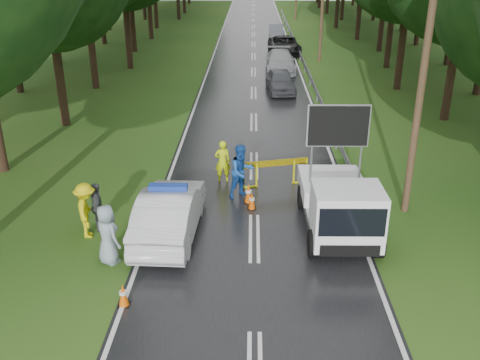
{
  "coord_description": "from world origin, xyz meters",
  "views": [
    {
      "loc": [
        -0.12,
        -14.62,
        8.39
      ],
      "look_at": [
        -0.48,
        1.54,
        1.3
      ],
      "focal_mm": 40.0,
      "sensor_mm": 36.0,
      "label": 1
    }
  ],
  "objects_px": {
    "civilian": "(242,171)",
    "queue_car_second": "(280,61)",
    "barrier": "(276,166)",
    "queue_car_first": "(280,81)",
    "police_sedan": "(170,212)",
    "queue_car_third": "(284,45)",
    "queue_car_fourth": "(276,32)",
    "work_truck": "(340,204)",
    "officer": "(223,161)"
  },
  "relations": [
    {
      "from": "officer",
      "to": "civilian",
      "type": "height_order",
      "value": "civilian"
    },
    {
      "from": "barrier",
      "to": "queue_car_third",
      "type": "xyz_separation_m",
      "value": [
        1.8,
        27.21,
        -0.06
      ]
    },
    {
      "from": "queue_car_first",
      "to": "queue_car_fourth",
      "type": "relative_size",
      "value": 1.01
    },
    {
      "from": "police_sedan",
      "to": "queue_car_second",
      "type": "xyz_separation_m",
      "value": [
        4.57,
        24.19,
        -0.05
      ]
    },
    {
      "from": "civilian",
      "to": "queue_car_second",
      "type": "relative_size",
      "value": 0.39
    },
    {
      "from": "police_sedan",
      "to": "officer",
      "type": "xyz_separation_m",
      "value": [
        1.43,
        4.23,
        0.04
      ]
    },
    {
      "from": "barrier",
      "to": "queue_car_second",
      "type": "distance_m",
      "value": 20.36
    },
    {
      "from": "barrier",
      "to": "queue_car_second",
      "type": "bearing_deg",
      "value": 72.55
    },
    {
      "from": "civilian",
      "to": "queue_car_third",
      "type": "relative_size",
      "value": 0.38
    },
    {
      "from": "barrier",
      "to": "officer",
      "type": "distance_m",
      "value": 2.05
    },
    {
      "from": "barrier",
      "to": "queue_car_third",
      "type": "bearing_deg",
      "value": 71.96
    },
    {
      "from": "police_sedan",
      "to": "barrier",
      "type": "distance_m",
      "value": 5.17
    },
    {
      "from": "police_sedan",
      "to": "queue_car_third",
      "type": "relative_size",
      "value": 0.92
    },
    {
      "from": "queue_car_first",
      "to": "queue_car_fourth",
      "type": "bearing_deg",
      "value": 84.29
    },
    {
      "from": "police_sedan",
      "to": "officer",
      "type": "distance_m",
      "value": 4.46
    },
    {
      "from": "queue_car_second",
      "to": "queue_car_third",
      "type": "bearing_deg",
      "value": 83.93
    },
    {
      "from": "barrier",
      "to": "civilian",
      "type": "relative_size",
      "value": 1.25
    },
    {
      "from": "police_sedan",
      "to": "barrier",
      "type": "height_order",
      "value": "police_sedan"
    },
    {
      "from": "work_truck",
      "to": "queue_car_first",
      "type": "bearing_deg",
      "value": 92.32
    },
    {
      "from": "queue_car_first",
      "to": "officer",
      "type": "bearing_deg",
      "value": -105.81
    },
    {
      "from": "work_truck",
      "to": "officer",
      "type": "relative_size",
      "value": 2.92
    },
    {
      "from": "queue_car_second",
      "to": "civilian",
      "type": "bearing_deg",
      "value": -96.91
    },
    {
      "from": "work_truck",
      "to": "queue_car_third",
      "type": "xyz_separation_m",
      "value": [
        -0.04,
        30.88,
        -0.31
      ]
    },
    {
      "from": "queue_car_fourth",
      "to": "civilian",
      "type": "bearing_deg",
      "value": -92.55
    },
    {
      "from": "officer",
      "to": "queue_car_second",
      "type": "height_order",
      "value": "officer"
    },
    {
      "from": "barrier",
      "to": "queue_car_fourth",
      "type": "bearing_deg",
      "value": 73.46
    },
    {
      "from": "police_sedan",
      "to": "barrier",
      "type": "xyz_separation_m",
      "value": [
        3.44,
        3.86,
        0.01
      ]
    },
    {
      "from": "civilian",
      "to": "queue_car_fourth",
      "type": "bearing_deg",
      "value": 52.63
    },
    {
      "from": "barrier",
      "to": "queue_car_first",
      "type": "bearing_deg",
      "value": 72.32
    },
    {
      "from": "civilian",
      "to": "queue_car_first",
      "type": "bearing_deg",
      "value": 48.98
    },
    {
      "from": "work_truck",
      "to": "queue_car_first",
      "type": "xyz_separation_m",
      "value": [
        -0.99,
        18.0,
        -0.34
      ]
    },
    {
      "from": "civilian",
      "to": "queue_car_second",
      "type": "distance_m",
      "value": 21.47
    },
    {
      "from": "work_truck",
      "to": "queue_car_third",
      "type": "relative_size",
      "value": 0.92
    },
    {
      "from": "civilian",
      "to": "officer",
      "type": "bearing_deg",
      "value": 85.93
    },
    {
      "from": "officer",
      "to": "civilian",
      "type": "relative_size",
      "value": 0.83
    },
    {
      "from": "queue_car_second",
      "to": "queue_car_fourth",
      "type": "distance_m",
      "value": 15.25
    },
    {
      "from": "police_sedan",
      "to": "work_truck",
      "type": "bearing_deg",
      "value": -175.76
    },
    {
      "from": "civilian",
      "to": "queue_car_first",
      "type": "relative_size",
      "value": 0.49
    },
    {
      "from": "queue_car_second",
      "to": "queue_car_third",
      "type": "xyz_separation_m",
      "value": [
        0.67,
        6.88,
        -0.0
      ]
    },
    {
      "from": "barrier",
      "to": "queue_car_third",
      "type": "distance_m",
      "value": 27.27
    },
    {
      "from": "police_sedan",
      "to": "queue_car_third",
      "type": "xyz_separation_m",
      "value": [
        5.24,
        31.08,
        -0.06
      ]
    },
    {
      "from": "work_truck",
      "to": "officer",
      "type": "bearing_deg",
      "value": 132.89
    },
    {
      "from": "queue_car_second",
      "to": "police_sedan",
      "type": "bearing_deg",
      "value": -101.23
    },
    {
      "from": "queue_car_fourth",
      "to": "queue_car_first",
      "type": "bearing_deg",
      "value": -89.88
    },
    {
      "from": "work_truck",
      "to": "civilian",
      "type": "relative_size",
      "value": 2.43
    },
    {
      "from": "work_truck",
      "to": "queue_car_second",
      "type": "height_order",
      "value": "work_truck"
    },
    {
      "from": "queue_car_second",
      "to": "queue_car_third",
      "type": "height_order",
      "value": "queue_car_second"
    },
    {
      "from": "police_sedan",
      "to": "work_truck",
      "type": "height_order",
      "value": "work_truck"
    },
    {
      "from": "barrier",
      "to": "civilian",
      "type": "bearing_deg",
      "value": -155.66
    },
    {
      "from": "queue_car_second",
      "to": "queue_car_third",
      "type": "distance_m",
      "value": 6.91
    }
  ]
}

